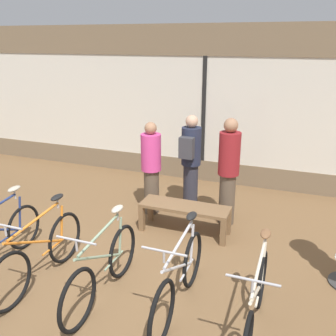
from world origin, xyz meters
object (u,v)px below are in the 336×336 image
object	(u,v)px
bicycle_left	(40,254)
display_bench	(185,210)
bicycle_center	(103,269)
bicycle_right	(179,280)
customer_mid_floor	(228,170)
bicycle_far_right	(256,304)
customer_near_rack	(151,165)
customer_by_window	(191,160)

from	to	relation	value
bicycle_left	display_bench	bearing A→B (deg)	55.07
bicycle_left	bicycle_center	world-z (taller)	bicycle_left
bicycle_right	display_bench	world-z (taller)	bicycle_right
bicycle_left	customer_mid_floor	bearing A→B (deg)	52.48
bicycle_far_right	customer_mid_floor	size ratio (longest dim) A/B	0.97
bicycle_far_right	customer_near_rack	size ratio (longest dim) A/B	1.06
bicycle_far_right	display_bench	size ratio (longest dim) A/B	1.23
bicycle_left	customer_mid_floor	distance (m)	3.05
bicycle_left	customer_mid_floor	size ratio (longest dim) A/B	0.98
bicycle_right	display_bench	bearing A→B (deg)	106.28
bicycle_center	bicycle_far_right	world-z (taller)	bicycle_center
bicycle_left	bicycle_far_right	bearing A→B (deg)	0.21
bicycle_center	customer_near_rack	size ratio (longest dim) A/B	1.04
bicycle_far_right	bicycle_right	bearing A→B (deg)	172.76
display_bench	bicycle_right	bearing A→B (deg)	-73.72
bicycle_right	bicycle_far_right	xyz separation A→B (m)	(0.85, -0.11, -0.01)
bicycle_center	customer_by_window	bearing A→B (deg)	85.75
customer_near_rack	customer_by_window	bearing A→B (deg)	32.95
customer_by_window	customer_mid_floor	size ratio (longest dim) A/B	0.96
customer_near_rack	bicycle_center	bearing A→B (deg)	-80.75
display_bench	bicycle_far_right	bearing A→B (deg)	-53.46
bicycle_far_right	customer_near_rack	distance (m)	3.20
customer_near_rack	customer_by_window	size ratio (longest dim) A/B	0.95
bicycle_far_right	bicycle_center	bearing A→B (deg)	-179.50
customer_by_window	bicycle_right	bearing A→B (deg)	-75.13
display_bench	customer_by_window	distance (m)	1.06
bicycle_center	customer_near_rack	xyz separation A→B (m)	(-0.38, 2.35, 0.49)
bicycle_left	customer_near_rack	distance (m)	2.45
bicycle_center	bicycle_far_right	size ratio (longest dim) A/B	0.98
bicycle_left	display_bench	size ratio (longest dim) A/B	1.25
customer_near_rack	display_bench	bearing A→B (deg)	-33.38
bicycle_right	bicycle_far_right	distance (m)	0.86
bicycle_right	bicycle_far_right	bearing A→B (deg)	-7.24
bicycle_center	display_bench	xyz separation A→B (m)	(0.40, 1.84, -0.00)
customer_mid_floor	customer_near_rack	bearing A→B (deg)	-178.61
customer_by_window	display_bench	bearing A→B (deg)	-77.88
customer_mid_floor	customer_by_window	bearing A→B (deg)	154.77
display_bench	customer_mid_floor	bearing A→B (deg)	44.93
display_bench	customer_by_window	bearing A→B (deg)	102.12
customer_near_rack	customer_mid_floor	distance (m)	1.33
bicycle_center	customer_mid_floor	size ratio (longest dim) A/B	0.96
bicycle_center	display_bench	bearing A→B (deg)	77.88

